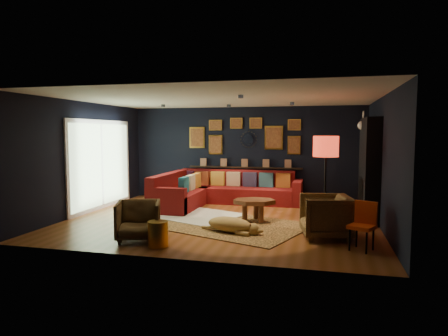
% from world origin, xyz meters
% --- Properties ---
extents(floor, '(6.50, 6.50, 0.00)m').
position_xyz_m(floor, '(0.00, 0.00, 0.00)').
color(floor, brown).
rests_on(floor, ground).
extents(room_walls, '(6.50, 6.50, 6.50)m').
position_xyz_m(room_walls, '(0.00, 0.00, 1.59)').
color(room_walls, black).
rests_on(room_walls, ground).
extents(sectional, '(3.41, 2.69, 0.86)m').
position_xyz_m(sectional, '(-0.61, 1.81, 0.32)').
color(sectional, maroon).
rests_on(sectional, ground).
extents(ledge, '(3.20, 0.12, 0.04)m').
position_xyz_m(ledge, '(0.00, 2.68, 0.92)').
color(ledge, black).
rests_on(ledge, room_walls).
extents(gallery_wall, '(3.15, 0.04, 1.02)m').
position_xyz_m(gallery_wall, '(-0.01, 2.72, 1.81)').
color(gallery_wall, '#C48A2E').
rests_on(gallery_wall, room_walls).
extents(sunburst_mirror, '(0.47, 0.16, 0.47)m').
position_xyz_m(sunburst_mirror, '(0.10, 2.72, 1.70)').
color(sunburst_mirror, silver).
rests_on(sunburst_mirror, room_walls).
extents(fireplace, '(0.31, 1.60, 2.20)m').
position_xyz_m(fireplace, '(3.09, 0.90, 1.02)').
color(fireplace, black).
rests_on(fireplace, ground).
extents(deer_head, '(0.50, 0.28, 0.45)m').
position_xyz_m(deer_head, '(3.14, 1.40, 2.05)').
color(deer_head, white).
rests_on(deer_head, fireplace).
extents(sliding_door, '(0.06, 2.80, 2.20)m').
position_xyz_m(sliding_door, '(-3.22, 0.60, 1.10)').
color(sliding_door, white).
rests_on(sliding_door, ground).
extents(ceiling_spots, '(3.30, 2.50, 0.06)m').
position_xyz_m(ceiling_spots, '(-0.00, 0.80, 2.56)').
color(ceiling_spots, black).
rests_on(ceiling_spots, room_walls).
extents(shag_rug, '(2.55, 2.22, 0.03)m').
position_xyz_m(shag_rug, '(-0.80, 0.33, 0.01)').
color(shag_rug, white).
rests_on(shag_rug, ground).
extents(leopard_rug, '(3.52, 3.01, 0.02)m').
position_xyz_m(leopard_rug, '(0.29, -0.44, 0.01)').
color(leopard_rug, '#DB9B51').
rests_on(leopard_rug, ground).
extents(coffee_table, '(1.04, 0.87, 0.45)m').
position_xyz_m(coffee_table, '(0.73, -0.01, 0.39)').
color(coffee_table, brown).
rests_on(coffee_table, shag_rug).
extents(pouf, '(0.53, 0.53, 0.35)m').
position_xyz_m(pouf, '(-1.30, 1.21, 0.20)').
color(pouf, maroon).
rests_on(pouf, shag_rug).
extents(armchair_left, '(0.93, 0.91, 0.76)m').
position_xyz_m(armchair_left, '(-1.00, -1.89, 0.38)').
color(armchair_left, '#A3763B').
rests_on(armchair_left, ground).
extents(armchair_right, '(0.92, 0.96, 0.85)m').
position_xyz_m(armchair_right, '(2.19, -0.95, 0.43)').
color(armchair_right, '#A3763B').
rests_on(armchair_right, ground).
extents(gold_stool, '(0.34, 0.34, 0.42)m').
position_xyz_m(gold_stool, '(-0.50, -2.20, 0.21)').
color(gold_stool, '#C48A2E').
rests_on(gold_stool, ground).
extents(orange_chair, '(0.49, 0.49, 0.78)m').
position_xyz_m(orange_chair, '(2.78, -1.56, 0.46)').
color(orange_chair, black).
rests_on(orange_chair, ground).
extents(floor_lamp, '(0.50, 0.50, 1.82)m').
position_xyz_m(floor_lamp, '(2.17, -0.05, 1.54)').
color(floor_lamp, black).
rests_on(floor_lamp, ground).
extents(dog, '(1.37, 0.93, 0.40)m').
position_xyz_m(dog, '(0.45, -1.03, 0.21)').
color(dog, tan).
rests_on(dog, leopard_rug).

